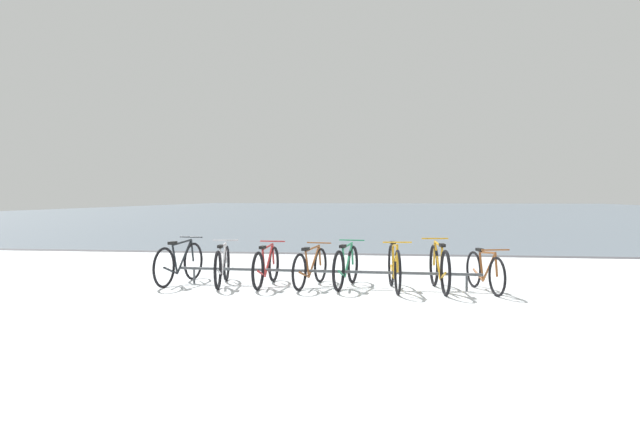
% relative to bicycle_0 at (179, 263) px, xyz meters
% --- Properties ---
extents(ground, '(80.00, 132.00, 0.08)m').
position_rel_bicycle_0_xyz_m(ground, '(2.86, 49.73, -0.41)').
color(ground, silver).
extents(bike_rack, '(5.28, 0.27, 0.31)m').
position_rel_bicycle_0_xyz_m(bike_rack, '(2.64, -0.07, -0.10)').
color(bike_rack, '#4C5156').
rests_on(bike_rack, ground).
extents(bicycle_0, '(0.46, 1.73, 0.82)m').
position_rel_bicycle_0_xyz_m(bicycle_0, '(0.00, 0.00, 0.00)').
color(bicycle_0, black).
rests_on(bicycle_0, ground).
extents(bicycle_1, '(0.46, 1.69, 0.77)m').
position_rel_bicycle_0_xyz_m(bicycle_1, '(0.81, -0.05, -0.02)').
color(bicycle_1, black).
rests_on(bicycle_1, ground).
extents(bicycle_2, '(0.46, 1.68, 0.76)m').
position_rel_bicycle_0_xyz_m(bicycle_2, '(1.60, -0.05, -0.03)').
color(bicycle_2, black).
rests_on(bicycle_2, ground).
extents(bicycle_3, '(0.50, 1.66, 0.74)m').
position_rel_bicycle_0_xyz_m(bicycle_3, '(2.38, -0.00, -0.03)').
color(bicycle_3, black).
rests_on(bicycle_3, ground).
extents(bicycle_4, '(0.46, 1.65, 0.80)m').
position_rel_bicycle_0_xyz_m(bicycle_4, '(3.00, 0.01, -0.01)').
color(bicycle_4, black).
rests_on(bicycle_4, ground).
extents(bicycle_5, '(0.46, 1.68, 0.85)m').
position_rel_bicycle_0_xyz_m(bicycle_5, '(3.83, -0.22, 0.01)').
color(bicycle_5, black).
rests_on(bicycle_5, ground).
extents(bicycle_6, '(0.46, 1.77, 0.85)m').
position_rel_bicycle_0_xyz_m(bicycle_6, '(4.57, -0.15, 0.01)').
color(bicycle_6, black).
rests_on(bicycle_6, ground).
extents(bicycle_7, '(0.56, 1.54, 0.74)m').
position_rel_bicycle_0_xyz_m(bicycle_7, '(5.31, -0.17, -0.03)').
color(bicycle_7, black).
rests_on(bicycle_7, ground).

